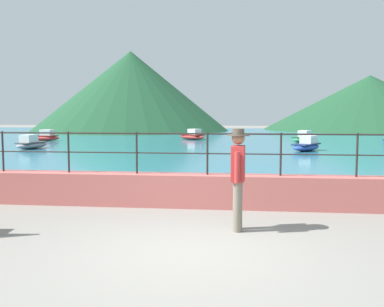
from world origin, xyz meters
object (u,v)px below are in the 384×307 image
Objects in this scene: person_walking at (238,174)px; boat_3 at (307,145)px; boat_1 at (303,138)px; boat_5 at (193,136)px; boat_4 at (44,137)px; boat_0 at (31,144)px.

person_walking is 16.00m from boat_3.
person_walking reaches higher than boat_1.
boat_5 is (-3.57, 24.21, -0.65)m from person_walking.
boat_3 is at bearing -19.98° from boat_4.
person_walking is 0.75× the size of boat_5.
person_walking is 0.73× the size of boat_4.
person_walking is 24.48m from boat_5.
boat_4 is at bearing -166.28° from boat_5.
boat_4 is 10.29m from boat_5.
person_walking is at bearing -100.07° from boat_1.
boat_0 is 1.00× the size of boat_3.
boat_0 is at bearing -178.34° from boat_3.
boat_1 is 1.00× the size of boat_3.
boat_5 is at bearing 165.02° from boat_1.
boat_1 is 1.02× the size of boat_4.
boat_3 is (3.27, 15.65, -0.65)m from person_walking.
boat_3 and boat_4 have the same top height.
boat_4 and boat_5 have the same top height.
boat_0 is at bearing -130.61° from boat_5.
boat_4 is at bearing 160.02° from boat_3.
boat_0 is 1.05× the size of boat_5.
boat_3 is (-0.67, -6.55, 0.00)m from boat_1.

